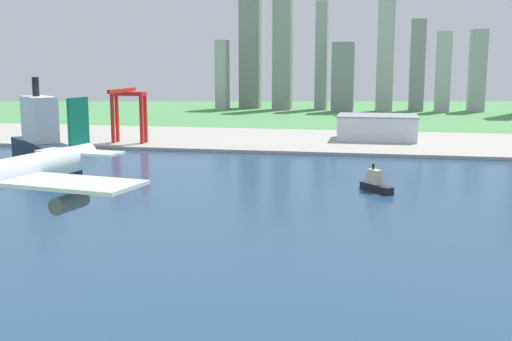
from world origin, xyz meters
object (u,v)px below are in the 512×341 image
(cargo_ship, at_px, (42,141))
(port_crane_red, at_px, (127,103))
(tugboat_small, at_px, (376,184))
(warehouse_main, at_px, (377,127))

(cargo_ship, distance_m, port_crane_red, 96.61)
(cargo_ship, relative_size, port_crane_red, 1.56)
(tugboat_small, height_order, cargo_ship, cargo_ship)
(tugboat_small, height_order, warehouse_main, warehouse_main)
(tugboat_small, xyz_separation_m, cargo_ship, (-195.32, 38.49, 11.00))
(port_crane_red, bearing_deg, cargo_ship, -99.12)
(tugboat_small, bearing_deg, port_crane_red, 143.69)
(cargo_ship, bearing_deg, tugboat_small, -11.15)
(cargo_ship, height_order, port_crane_red, cargo_ship)
(tugboat_small, relative_size, cargo_ship, 0.26)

